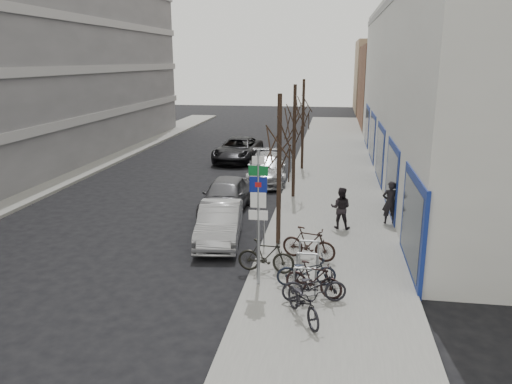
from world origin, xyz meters
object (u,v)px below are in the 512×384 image
(parked_car_front, at_px, (220,223))
(lane_car, at_px, (238,149))
(meter_back, at_px, (291,164))
(parked_car_back, at_px, (267,168))
(bike_near_left, at_px, (303,299))
(parked_car_mid, at_px, (226,195))
(pedestrian_near, at_px, (390,202))
(highway_sign_pole, at_px, (258,210))
(bike_rack, at_px, (307,263))
(bike_near_right, at_px, (314,279))
(pedestrian_far, at_px, (341,208))
(tree_far, at_px, (303,103))
(bike_far_inner, at_px, (309,243))
(meter_mid, at_px, (281,188))
(bike_mid_inner, at_px, (266,256))
(meter_front, at_px, (264,227))
(bike_mid_curb, at_px, (306,268))
(tree_near, at_px, (279,135))
(tree_mid, at_px, (295,115))
(bike_far_curb, at_px, (314,283))

(parked_car_front, height_order, lane_car, lane_car)
(meter_back, bearing_deg, parked_car_back, -156.34)
(bike_near_left, distance_m, parked_car_mid, 10.17)
(parked_car_back, bearing_deg, pedestrian_near, -55.68)
(highway_sign_pole, xyz_separation_m, bike_rack, (1.40, 0.61, -1.80))
(bike_near_right, xyz_separation_m, pedestrian_far, (0.78, 6.06, 0.32))
(parked_car_mid, relative_size, pedestrian_near, 2.57)
(tree_far, xyz_separation_m, bike_far_inner, (1.17, -14.37, -3.39))
(meter_mid, distance_m, bike_mid_inner, 7.64)
(highway_sign_pole, height_order, meter_front, highway_sign_pole)
(tree_far, bearing_deg, lane_car, 151.02)
(bike_near_left, xyz_separation_m, lane_car, (-5.70, 20.86, 0.06))
(meter_front, bearing_deg, meter_mid, 90.00)
(pedestrian_near, bearing_deg, pedestrian_far, 19.53)
(meter_front, distance_m, parked_car_mid, 5.02)
(tree_far, xyz_separation_m, bike_mid_curb, (1.21, -16.39, -3.42))
(bike_near_left, bearing_deg, tree_near, 74.75)
(meter_back, height_order, pedestrian_near, pedestrian_near)
(tree_far, distance_m, lane_car, 6.09)
(parked_car_back, bearing_deg, lane_car, 109.82)
(meter_front, bearing_deg, bike_mid_curb, -60.11)
(bike_near_right, height_order, bike_far_inner, bike_far_inner)
(parked_car_front, relative_size, pedestrian_near, 2.44)
(parked_car_back, distance_m, pedestrian_near, 9.20)
(tree_far, xyz_separation_m, parked_car_front, (-2.23, -12.75, -3.39))
(tree_near, distance_m, tree_far, 13.00)
(bike_near_left, height_order, parked_car_front, parked_car_front)
(bike_near_left, relative_size, pedestrian_near, 1.05)
(tree_near, distance_m, parked_car_mid, 5.87)
(bike_near_left, distance_m, parked_car_back, 15.61)
(bike_rack, bearing_deg, parked_car_front, 137.42)
(tree_far, height_order, meter_front, tree_far)
(bike_near_right, relative_size, parked_car_front, 0.39)
(bike_near_left, xyz_separation_m, bike_mid_inner, (-1.34, 2.76, -0.01))
(bike_near_right, height_order, pedestrian_far, pedestrian_far)
(tree_mid, distance_m, bike_near_left, 12.43)
(tree_far, distance_m, parked_car_mid, 10.05)
(bike_far_curb, bearing_deg, meter_mid, 1.81)
(bike_near_left, height_order, bike_mid_curb, bike_near_left)
(meter_back, xyz_separation_m, bike_far_curb, (1.93, -14.87, -0.22))
(bike_rack, distance_m, bike_far_curb, 1.49)
(parked_car_front, bearing_deg, bike_rack, -49.92)
(bike_mid_inner, height_order, pedestrian_far, pedestrian_far)
(meter_mid, height_order, bike_near_right, meter_mid)
(bike_mid_curb, distance_m, parked_car_back, 13.64)
(bike_far_inner, xyz_separation_m, lane_car, (-5.63, 16.84, 0.06))
(highway_sign_pole, distance_m, pedestrian_far, 6.22)
(tree_mid, bearing_deg, tree_far, 90.00)
(meter_front, bearing_deg, meter_back, 90.00)
(tree_near, relative_size, bike_near_left, 2.97)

